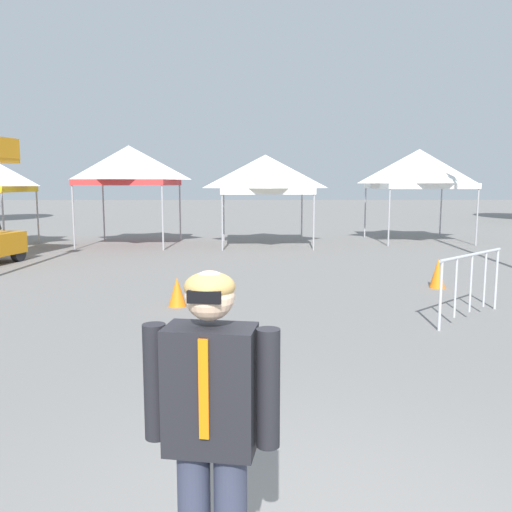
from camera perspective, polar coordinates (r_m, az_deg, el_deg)
name	(u,v)px	position (r m, az deg, el deg)	size (l,w,h in m)	color
canopy_tent_behind_right	(129,166)	(19.41, -13.52, 9.46)	(3.34, 3.34, 3.51)	#9E9EA3
canopy_tent_right_of_center	(265,174)	(18.75, 1.02, 8.80)	(3.23, 3.23, 3.18)	#9E9EA3
canopy_tent_behind_center	(419,169)	(21.06, 17.16, 8.95)	(3.46, 3.46, 3.46)	#9E9EA3
person_foreground	(211,427)	(2.63, -4.84, -17.87)	(0.64, 0.31, 1.78)	#33384C
crowd_barrier_near_person	(471,273)	(9.14, 22.20, -1.71)	(1.58, 1.46, 1.08)	#B7BABF
traffic_cone_lot_center	(177,292)	(9.54, -8.49, -3.84)	(0.32, 0.32, 0.52)	orange
traffic_cone_near_barrier	(438,273)	(11.73, 19.00, -1.79)	(0.32, 0.32, 0.61)	orange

